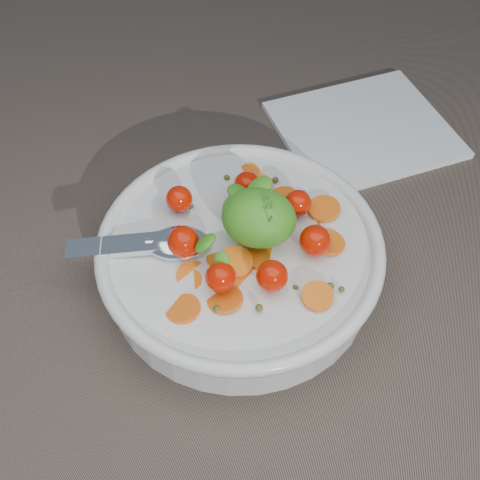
# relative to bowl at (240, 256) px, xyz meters

# --- Properties ---
(ground) EXTENTS (6.00, 6.00, 0.00)m
(ground) POSITION_rel_bowl_xyz_m (0.00, -0.00, -0.03)
(ground) COLOR #6D5C4E
(ground) RESTS_ON ground
(bowl) EXTENTS (0.25, 0.24, 0.10)m
(bowl) POSITION_rel_bowl_xyz_m (0.00, 0.00, 0.00)
(bowl) COLOR silver
(bowl) RESTS_ON ground
(napkin) EXTENTS (0.23, 0.22, 0.01)m
(napkin) POSITION_rel_bowl_xyz_m (0.08, 0.22, -0.02)
(napkin) COLOR white
(napkin) RESTS_ON ground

